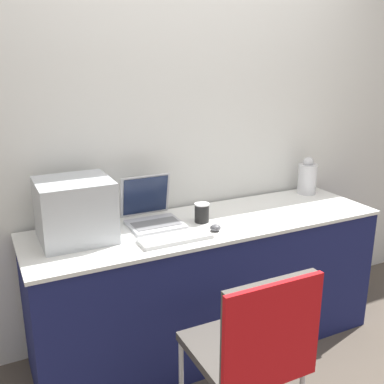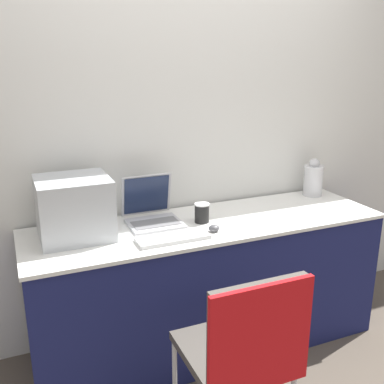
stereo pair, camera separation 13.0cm
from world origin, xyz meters
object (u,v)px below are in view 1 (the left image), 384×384
Objects in this scene: chair at (255,343)px; external_keyboard at (175,238)px; laptop_left at (152,214)px; mouse at (215,228)px; printer at (75,208)px; metal_pitcher at (307,177)px; coffee_cup at (202,213)px.

external_keyboard is at bearing 97.51° from chair.
laptop_left is 0.37m from mouse.
printer reaches higher than chair.
printer is 0.45m from laptop_left.
printer is 0.96× the size of external_keyboard.
laptop_left reaches higher than external_keyboard.
mouse is (0.24, 0.02, 0.01)m from external_keyboard.
mouse is 0.07× the size of chair.
printer reaches higher than metal_pitcher.
metal_pitcher is (1.59, 0.12, -0.06)m from printer.
mouse is at bearing -89.77° from coffee_cup.
mouse is (0.00, -0.16, -0.04)m from coffee_cup.
laptop_left is (0.43, 0.05, -0.11)m from printer.
mouse is at bearing -17.51° from printer.
coffee_cup is at bearing -4.94° from printer.
laptop_left is at bearing -176.36° from metal_pitcher.
external_keyboard is at bearing -144.00° from coffee_cup.
printer is 0.74m from mouse.
coffee_cup is at bearing 90.23° from mouse.
printer reaches higher than mouse.
coffee_cup is 0.87m from chair.
chair reaches higher than external_keyboard.
external_keyboard is 1.20m from metal_pitcher.
metal_pitcher is at bearing 20.59° from mouse.
metal_pitcher is (0.90, 0.34, 0.09)m from mouse.
printer is 6.00× the size of mouse.
metal_pitcher is (0.90, 0.18, 0.06)m from coffee_cup.
metal_pitcher is at bearing 4.32° from printer.
coffee_cup is 0.92m from metal_pitcher.
printer is 1.09m from chair.
chair is (0.10, -0.91, -0.30)m from laptop_left.
printer is at bearing 121.65° from chair.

